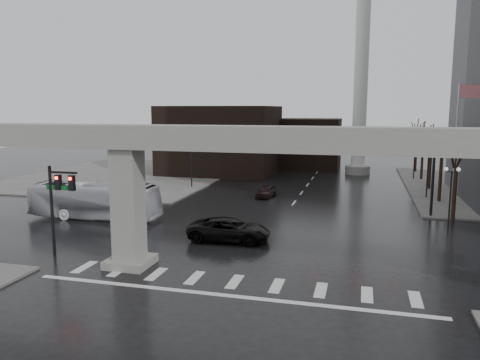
{
  "coord_description": "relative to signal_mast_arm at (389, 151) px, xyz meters",
  "views": [
    {
      "loc": [
        6.71,
        -25.22,
        9.65
      ],
      "look_at": [
        -1.88,
        7.27,
        4.5
      ],
      "focal_mm": 35.0,
      "sensor_mm": 36.0,
      "label": 1
    }
  ],
  "objects": [
    {
      "name": "lamp_right_1",
      "position": [
        4.51,
        9.2,
        -2.36
      ],
      "size": [
        1.22,
        0.32,
        5.11
      ],
      "color": "black",
      "rests_on": "ground"
    },
    {
      "name": "signal_mast_arm",
      "position": [
        0.0,
        0.0,
        0.0
      ],
      "size": [
        12.12,
        0.43,
        8.0
      ],
      "color": "black",
      "rests_on": "ground"
    },
    {
      "name": "tree_right_4",
      "position": [
        5.54,
        31.22,
        -2.79
      ],
      "size": [
        1.12,
        1.69,
        8.19
      ],
      "color": "black",
      "rests_on": "ground"
    },
    {
      "name": "lamp_right_2",
      "position": [
        4.51,
        23.2,
        -2.36
      ],
      "size": [
        1.22,
        0.32,
        5.11
      ],
      "color": "black",
      "rests_on": "ground"
    },
    {
      "name": "signal_left_pole",
      "position": [
        -21.24,
        -18.3,
        -1.76
      ],
      "size": [
        2.3,
        0.3,
        6.0
      ],
      "color": "black",
      "rests_on": "ground"
    },
    {
      "name": "city_bus",
      "position": [
        -25.02,
        -8.2,
        -4.19
      ],
      "size": [
        11.83,
        3.19,
        3.27
      ],
      "primitive_type": "imported",
      "rotation": [
        0.0,
        0.0,
        1.61
      ],
      "color": "silver",
      "rests_on": "ground"
    },
    {
      "name": "building_far_mid",
      "position": [
        -10.99,
        33.2,
        -1.83
      ],
      "size": [
        10.0,
        10.0,
        8.0
      ],
      "primitive_type": "cube",
      "color": "black",
      "rests_on": "ground"
    },
    {
      "name": "far_car",
      "position": [
        -12.4,
        5.49,
        -5.18
      ],
      "size": [
        1.98,
        3.96,
        1.3
      ],
      "primitive_type": "imported",
      "rotation": [
        0.0,
        0.0,
        -0.12
      ],
      "color": "black",
      "rests_on": "ground"
    },
    {
      "name": "sidewalk_nw",
      "position": [
        -34.99,
        17.2,
        -5.75
      ],
      "size": [
        28.0,
        36.0,
        0.15
      ],
      "primitive_type": "cube",
      "color": "slate",
      "rests_on": "ground"
    },
    {
      "name": "ground",
      "position": [
        -8.99,
        -18.8,
        -5.83
      ],
      "size": [
        160.0,
        160.0,
        0.0
      ],
      "primitive_type": "plane",
      "color": "black",
      "rests_on": "ground"
    },
    {
      "name": "lamp_left_2",
      "position": [
        -22.49,
        23.2,
        -2.36
      ],
      "size": [
        1.22,
        0.32,
        5.11
      ],
      "color": "black",
      "rests_on": "ground"
    },
    {
      "name": "tree_right_0",
      "position": [
        5.54,
        -0.78,
        -3.04
      ],
      "size": [
        1.09,
        1.58,
        7.5
      ],
      "color": "black",
      "rests_on": "ground"
    },
    {
      "name": "flagpole_assembly",
      "position": [
        6.3,
        3.2,
        1.7
      ],
      "size": [
        2.06,
        0.12,
        12.0
      ],
      "color": "silver",
      "rests_on": "ground"
    },
    {
      "name": "lamp_left_0",
      "position": [
        -22.49,
        -4.8,
        -2.36
      ],
      "size": [
        1.22,
        0.32,
        5.11
      ],
      "color": "black",
      "rests_on": "ground"
    },
    {
      "name": "lamp_left_1",
      "position": [
        -22.49,
        9.2,
        -2.36
      ],
      "size": [
        1.22,
        0.32,
        5.11
      ],
      "color": "black",
      "rests_on": "ground"
    },
    {
      "name": "tree_right_3",
      "position": [
        5.54,
        23.22,
        -2.85
      ],
      "size": [
        1.11,
        1.66,
        8.02
      ],
      "color": "black",
      "rests_on": "ground"
    },
    {
      "name": "building_far_left",
      "position": [
        -22.99,
        23.2,
        -0.83
      ],
      "size": [
        16.0,
        14.0,
        10.0
      ],
      "primitive_type": "cube",
      "color": "black",
      "rests_on": "ground"
    },
    {
      "name": "elevated_guideway",
      "position": [
        -7.73,
        -18.8,
        1.05
      ],
      "size": [
        48.0,
        2.6,
        8.7
      ],
      "color": "gray",
      "rests_on": "ground"
    },
    {
      "name": "pickup_truck",
      "position": [
        -11.59,
        -11.94,
        -4.99
      ],
      "size": [
        6.23,
        3.18,
        1.69
      ],
      "primitive_type": "imported",
      "rotation": [
        0.0,
        0.0,
        1.63
      ],
      "color": "black",
      "rests_on": "ground"
    },
    {
      "name": "tree_right_2",
      "position": [
        5.54,
        15.22,
        -2.91
      ],
      "size": [
        1.1,
        1.63,
        7.85
      ],
      "color": "black",
      "rests_on": "ground"
    },
    {
      "name": "smokestack",
      "position": [
        -2.99,
        27.2,
        7.52
      ],
      "size": [
        3.6,
        3.6,
        30.0
      ],
      "color": "white",
      "rests_on": "ground"
    },
    {
      "name": "tree_right_1",
      "position": [
        5.54,
        7.22,
        -2.98
      ],
      "size": [
        1.09,
        1.61,
        7.67
      ],
      "color": "black",
      "rests_on": "ground"
    },
    {
      "name": "lamp_right_0",
      "position": [
        4.51,
        -4.8,
        -2.36
      ],
      "size": [
        1.22,
        0.32,
        5.11
      ],
      "color": "black",
      "rests_on": "ground"
    }
  ]
}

